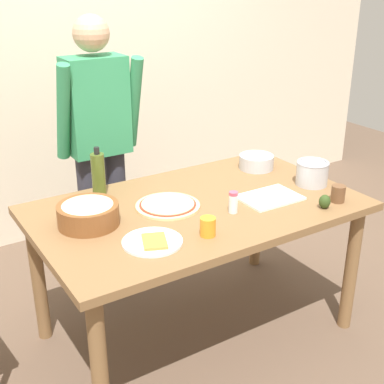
% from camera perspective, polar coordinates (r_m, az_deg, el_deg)
% --- Properties ---
extents(ground, '(8.00, 8.00, 0.00)m').
position_cam_1_polar(ground, '(2.99, 0.53, -14.75)').
color(ground, brown).
extents(wall_back, '(5.60, 0.10, 2.60)m').
position_cam_1_polar(wall_back, '(3.85, -12.83, 14.51)').
color(wall_back, beige).
rests_on(wall_back, ground).
extents(dining_table, '(1.60, 0.96, 0.76)m').
position_cam_1_polar(dining_table, '(2.64, 0.58, -3.18)').
color(dining_table, brown).
rests_on(dining_table, ground).
extents(person_cook, '(0.49, 0.25, 1.62)m').
position_cam_1_polar(person_cook, '(3.09, -10.08, 5.82)').
color(person_cook, '#2D2D38').
rests_on(person_cook, ground).
extents(pizza_raw_on_board, '(0.32, 0.32, 0.02)m').
position_cam_1_polar(pizza_raw_on_board, '(2.57, -2.64, -1.45)').
color(pizza_raw_on_board, beige).
rests_on(pizza_raw_on_board, dining_table).
extents(plate_with_slice, '(0.26, 0.26, 0.02)m').
position_cam_1_polar(plate_with_slice, '(2.24, -4.29, -5.40)').
color(plate_with_slice, white).
rests_on(plate_with_slice, dining_table).
extents(popcorn_bowl, '(0.28, 0.28, 0.11)m').
position_cam_1_polar(popcorn_bowl, '(2.42, -11.22, -2.18)').
color(popcorn_bowl, brown).
rests_on(popcorn_bowl, dining_table).
extents(mixing_bowl_steel, '(0.20, 0.20, 0.08)m').
position_cam_1_polar(mixing_bowl_steel, '(3.08, 7.00, 3.27)').
color(mixing_bowl_steel, '#B7B7BC').
rests_on(mixing_bowl_steel, dining_table).
extents(olive_oil_bottle, '(0.07, 0.07, 0.26)m').
position_cam_1_polar(olive_oil_bottle, '(2.72, -10.14, 1.95)').
color(olive_oil_bottle, '#47561E').
rests_on(olive_oil_bottle, dining_table).
extents(steel_pot, '(0.17, 0.17, 0.13)m').
position_cam_1_polar(steel_pot, '(2.89, 12.91, 2.05)').
color(steel_pot, '#B7B7BC').
rests_on(steel_pot, dining_table).
extents(cup_orange, '(0.07, 0.07, 0.08)m').
position_cam_1_polar(cup_orange, '(2.29, 1.74, -3.78)').
color(cup_orange, orange).
rests_on(cup_orange, dining_table).
extents(cup_small_brown, '(0.07, 0.07, 0.08)m').
position_cam_1_polar(cup_small_brown, '(2.72, 15.58, -0.17)').
color(cup_small_brown, brown).
rests_on(cup_small_brown, dining_table).
extents(salt_shaker, '(0.04, 0.04, 0.11)m').
position_cam_1_polar(salt_shaker, '(2.50, 4.50, -1.11)').
color(salt_shaker, white).
rests_on(salt_shaker, dining_table).
extents(cutting_board_white, '(0.30, 0.22, 0.01)m').
position_cam_1_polar(cutting_board_white, '(2.69, 8.42, -0.60)').
color(cutting_board_white, white).
rests_on(cutting_board_white, dining_table).
extents(avocado, '(0.06, 0.06, 0.07)m').
position_cam_1_polar(avocado, '(2.63, 14.21, -1.02)').
color(avocado, '#2D4219').
rests_on(avocado, dining_table).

